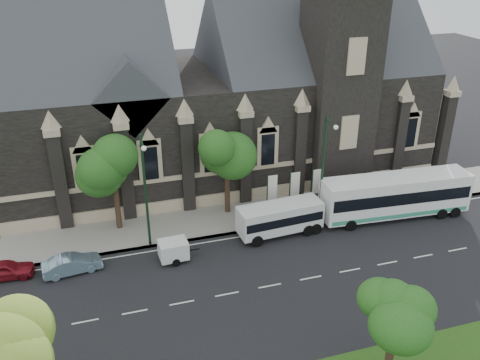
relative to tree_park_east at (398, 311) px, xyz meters
name	(u,v)px	position (x,y,z in m)	size (l,w,h in m)	color
ground	(227,294)	(-6.18, 9.32, -4.62)	(160.00, 160.00, 0.00)	black
sidewalk	(196,223)	(-6.18, 18.82, -4.54)	(80.00, 5.00, 0.15)	#9B948D
museum	(224,91)	(-1.06, 28.10, 3.55)	(40.00, 17.70, 29.90)	black
tree_park_east	(398,311)	(0.00, 0.00, 0.00)	(3.40, 3.40, 6.28)	black
tree_walk_right	(229,148)	(-2.96, 20.04, 1.20)	(4.08, 4.08, 7.80)	black
tree_walk_left	(115,162)	(-11.97, 20.03, 1.12)	(3.91, 3.91, 7.64)	black
street_lamp_near	(324,163)	(3.82, 16.42, 0.49)	(0.36, 1.88, 9.00)	black
street_lamp_mid	(145,187)	(-10.18, 16.42, 0.49)	(0.36, 1.88, 9.00)	black
banner_flag_left	(271,190)	(0.11, 18.32, -2.24)	(0.90, 0.10, 4.00)	black
banner_flag_center	(293,187)	(2.11, 18.32, -2.24)	(0.90, 0.10, 4.00)	black
banner_flag_right	(315,184)	(4.11, 18.32, -2.24)	(0.90, 0.10, 4.00)	black
tour_coach	(395,195)	(9.92, 15.19, -2.64)	(12.64, 3.56, 3.64)	white
shuttle_bus	(280,217)	(-0.15, 15.37, -3.12)	(6.80, 2.78, 2.57)	silver
box_trailer	(173,250)	(-8.80, 14.20, -3.72)	(2.98, 1.75, 1.58)	silver
sedan	(72,264)	(-15.82, 14.84, -3.96)	(1.40, 4.01, 1.32)	#7593AA
car_far_red	(5,270)	(-20.22, 15.52, -3.97)	(1.53, 3.80, 1.29)	maroon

